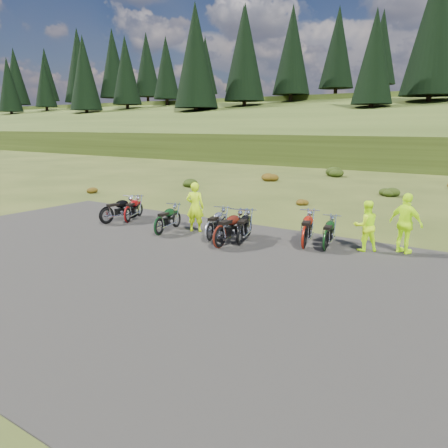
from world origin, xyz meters
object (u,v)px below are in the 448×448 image
Objects in this scene: motorcycle_0 at (107,225)px; motorcycle_3 at (210,242)px; person_middle at (195,208)px; motorcycle_7 at (325,252)px.

motorcycle_3 reaches higher than motorcycle_0.
motorcycle_0 is 1.07× the size of person_middle.
motorcycle_3 is 3.81m from motorcycle_7.
person_middle reaches higher than motorcycle_3.
motorcycle_3 is 1.83m from person_middle.
motorcycle_3 reaches higher than motorcycle_7.
motorcycle_0 is at bearing 87.20° from motorcycle_7.
motorcycle_3 is at bearing 96.25° from motorcycle_7.
motorcycle_0 reaches higher than motorcycle_7.
motorcycle_0 is 1.06× the size of motorcycle_7.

